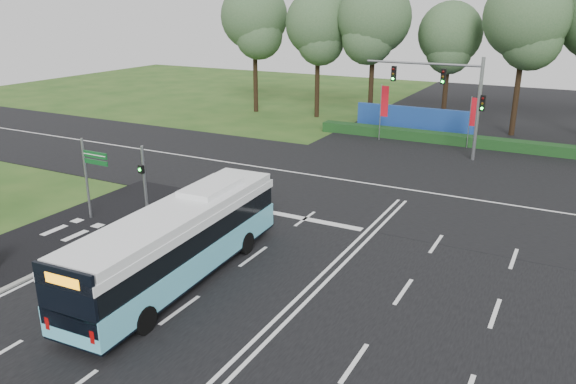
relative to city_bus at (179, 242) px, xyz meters
name	(u,v)px	position (x,y,z in m)	size (l,w,h in m)	color
ground	(323,274)	(4.70, 3.12, -1.65)	(120.00, 120.00, 0.00)	#254B19
road_main	(323,273)	(4.70, 3.12, -1.63)	(20.00, 120.00, 0.04)	black
road_cross	(409,190)	(4.70, 15.12, -1.62)	(120.00, 14.00, 0.05)	black
bike_path	(47,241)	(-7.80, 0.12, -1.62)	(5.00, 18.00, 0.06)	black
kerb_strip	(85,251)	(-5.40, 0.12, -1.59)	(0.25, 18.00, 0.12)	gray
city_bus	(179,242)	(0.00, 0.00, 0.00)	(2.96, 11.51, 3.27)	#60C5DF
pedestrian_signal	(144,178)	(-6.03, 4.84, 0.35)	(0.33, 0.43, 3.66)	gray
street_sign	(90,170)	(-7.89, 3.17, 0.96)	(1.62, 0.13, 4.16)	gray
banner_flag_left	(384,104)	(-0.78, 26.19, 1.24)	(0.65, 0.14, 4.43)	gray
banner_flag_mid	(473,115)	(5.85, 26.88, 0.92)	(0.57, 0.13, 3.90)	gray
traffic_light_gantry	(453,91)	(4.91, 23.62, 3.02)	(8.41, 0.28, 7.00)	gray
hedge	(456,140)	(4.70, 27.62, -1.25)	(22.00, 1.20, 0.80)	#153B17
blue_hoarding	(415,120)	(0.70, 30.12, -0.55)	(10.00, 0.30, 2.20)	navy
eucalyptus_row	(452,21)	(2.24, 33.88, 7.30)	(42.77, 9.76, 12.66)	black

